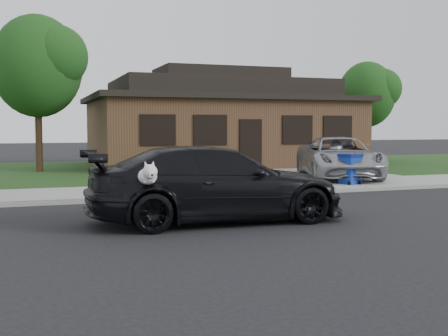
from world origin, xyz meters
name	(u,v)px	position (x,y,z in m)	size (l,w,h in m)	color
ground	(268,217)	(0.00, 0.00, 0.00)	(120.00, 120.00, 0.00)	black
sidewalk	(202,190)	(0.00, 5.00, 0.06)	(60.00, 3.00, 0.12)	gray
curb	(217,196)	(0.00, 3.50, 0.06)	(60.00, 0.12, 0.12)	gray
lawn	(148,170)	(0.00, 13.00, 0.07)	(60.00, 13.00, 0.13)	#193814
driveway	(303,172)	(6.00, 10.00, 0.07)	(4.50, 13.00, 0.14)	gray
sedan	(216,184)	(-1.25, -0.17, 0.78)	(5.40, 2.53, 1.56)	black
minivan	(339,157)	(5.58, 6.45, 0.87)	(2.42, 5.25, 1.46)	#A6A8AD
recycling_bin	(350,169)	(4.78, 4.40, 0.62)	(0.73, 0.73, 0.98)	#0D2C98
house	(220,123)	(4.00, 15.00, 2.13)	(12.60, 8.60, 4.65)	#422B1C
tree_0	(42,64)	(-4.34, 12.88, 4.48)	(3.78, 3.60, 6.34)	#332114
tree_1	(370,93)	(12.14, 14.40, 3.71)	(3.15, 3.00, 5.25)	#332114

